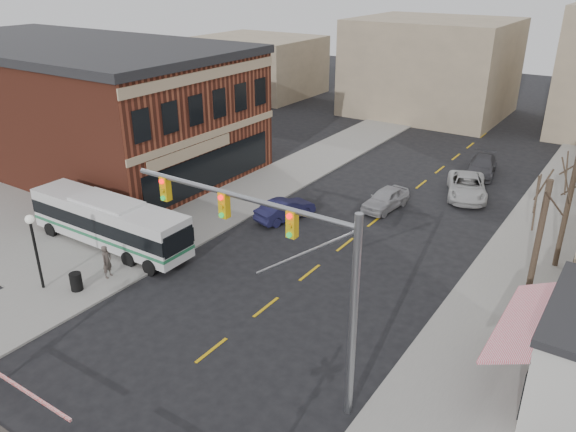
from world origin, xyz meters
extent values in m
plane|color=black|center=(0.00, 0.00, 0.00)|extent=(160.00, 160.00, 0.00)
cube|color=gray|center=(-9.50, 20.00, 0.06)|extent=(5.00, 60.00, 0.12)
cube|color=gray|center=(9.50, 20.00, 0.06)|extent=(5.00, 60.00, 0.12)
cube|color=brown|center=(-27.00, 16.00, 4.50)|extent=(30.00, 15.00, 9.00)
cube|color=#262628|center=(-27.00, 16.00, 9.30)|extent=(30.40, 15.40, 0.60)
cube|color=tan|center=(-11.95, 16.00, 4.30)|extent=(0.10, 15.00, 0.50)
cube|color=tan|center=(-11.95, 16.00, 8.40)|extent=(0.10, 15.00, 0.70)
cube|color=black|center=(-11.95, 16.00, 1.80)|extent=(0.08, 13.00, 2.60)
cube|color=red|center=(11.20, 7.00, 3.00)|extent=(1.68, 6.00, 0.87)
cylinder|color=#382B21|center=(10.50, 12.00, 3.50)|extent=(0.28, 0.28, 6.75)
cylinder|color=#382B21|center=(10.80, 18.00, 3.27)|extent=(0.28, 0.28, 6.30)
cube|color=silver|center=(-11.27, 6.23, 1.63)|extent=(10.88, 2.43, 2.36)
cube|color=black|center=(-11.27, 6.23, 1.77)|extent=(10.92, 2.47, 0.82)
cube|color=#27764C|center=(-11.27, 6.23, 1.04)|extent=(10.92, 2.47, 0.18)
cylinder|color=black|center=(-11.27, 6.23, 0.45)|extent=(0.92, 2.36, 0.91)
cylinder|color=gray|center=(6.57, 2.07, 4.00)|extent=(0.28, 0.28, 8.00)
cylinder|color=gray|center=(1.69, 2.07, 7.50)|extent=(9.76, 0.20, 0.20)
cube|color=gold|center=(4.07, 2.07, 7.00)|extent=(0.35, 0.30, 1.00)
cube|color=gold|center=(1.07, 2.07, 7.00)|extent=(0.35, 0.30, 1.00)
cube|color=gold|center=(-1.93, 2.07, 7.00)|extent=(0.35, 0.30, 1.00)
cube|color=#FF0C0C|center=(-2.96, -4.54, 1.10)|extent=(5.00, 0.10, 0.10)
cylinder|color=black|center=(-10.37, 1.05, 1.94)|extent=(0.14, 0.14, 3.65)
sphere|color=silver|center=(-10.37, 1.05, 3.92)|extent=(0.44, 0.44, 0.44)
cylinder|color=black|center=(-8.75, 1.87, 0.59)|extent=(0.60, 0.60, 0.93)
imported|color=#9B9A9F|center=(-0.34, 20.27, 0.72)|extent=(2.15, 4.36, 1.43)
imported|color=#151536|center=(-5.00, 15.07, 0.68)|extent=(2.50, 4.39, 1.37)
imported|color=#B6B6B6|center=(3.53, 25.47, 0.77)|extent=(4.25, 6.06, 1.54)
imported|color=#3C3B40|center=(3.10, 30.67, 0.71)|extent=(2.80, 5.15, 1.42)
imported|color=#4E443E|center=(-8.46, 3.63, 1.02)|extent=(0.56, 0.73, 1.79)
imported|color=#384363|center=(-10.00, 7.72, 0.94)|extent=(0.98, 1.01, 1.64)
camera|label=1|loc=(13.59, -12.45, 15.05)|focal=35.00mm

